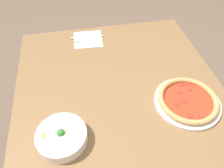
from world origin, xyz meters
TOP-DOWN VIEW (x-y plane):
  - ground_plane at (0.00, 0.00)m, footprint 8.00×8.00m
  - dining_table at (0.00, 0.00)m, footprint 1.29×1.02m
  - pizza at (-0.07, -0.29)m, footprint 0.30×0.30m
  - bowl at (-0.15, 0.29)m, footprint 0.20×0.20m
  - napkin at (0.52, 0.11)m, footprint 0.18×0.18m
  - fork at (0.49, 0.11)m, footprint 0.02×0.17m
  - knife at (0.54, 0.10)m, footprint 0.03×0.21m

SIDE VIEW (x-z plane):
  - ground_plane at x=0.00m, z-range 0.00..0.00m
  - dining_table at x=0.00m, z-range 0.28..1.00m
  - napkin at x=0.52m, z-range 0.73..0.73m
  - knife at x=0.54m, z-range 0.73..0.74m
  - fork at x=0.49m, z-range 0.73..0.74m
  - pizza at x=-0.07m, z-range 0.73..0.77m
  - bowl at x=-0.15m, z-range 0.72..0.79m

